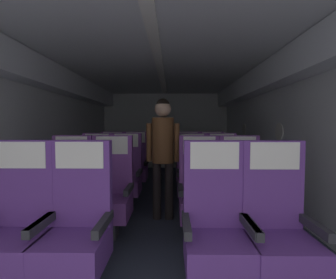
{
  "coord_description": "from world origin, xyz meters",
  "views": [
    {
      "loc": [
        0.19,
        -0.13,
        1.22
      ],
      "look_at": [
        0.12,
        4.28,
        0.98
      ],
      "focal_mm": 26.74,
      "sensor_mm": 36.0,
      "label": 1
    }
  ],
  "objects_px": {
    "seat_c_left_window": "(96,176)",
    "seat_d_left_aisle": "(135,166)",
    "seat_c_right_aisle": "(223,177)",
    "seat_b_left_window": "(69,194)",
    "flight_attendant": "(163,146)",
    "seat_c_left_aisle": "(126,176)",
    "seat_a_left_window": "(17,229)",
    "seat_b_left_aisle": "(111,194)",
    "seat_c_right_window": "(192,176)",
    "seat_a_right_aisle": "(278,232)",
    "seat_d_right_aisle": "(212,166)",
    "seat_a_left_aisle": "(76,230)",
    "seat_a_right_window": "(216,231)",
    "seat_d_left_window": "(112,166)",
    "seat_b_right_window": "(200,194)",
    "seat_b_right_aisle": "(241,194)",
    "seat_d_right_window": "(188,166)"
  },
  "relations": [
    {
      "from": "seat_a_left_window",
      "to": "seat_d_right_aisle",
      "type": "relative_size",
      "value": 1.0
    },
    {
      "from": "seat_c_right_aisle",
      "to": "seat_b_left_window",
      "type": "bearing_deg",
      "value": -153.06
    },
    {
      "from": "seat_a_left_window",
      "to": "seat_a_right_aisle",
      "type": "distance_m",
      "value": 1.88
    },
    {
      "from": "seat_d_left_aisle",
      "to": "seat_c_left_aisle",
      "type": "bearing_deg",
      "value": -90.14
    },
    {
      "from": "seat_c_right_aisle",
      "to": "seat_c_right_window",
      "type": "distance_m",
      "value": 0.45
    },
    {
      "from": "seat_b_left_aisle",
      "to": "seat_c_right_window",
      "type": "distance_m",
      "value": 1.38
    },
    {
      "from": "seat_a_left_window",
      "to": "seat_a_right_aisle",
      "type": "xyz_separation_m",
      "value": [
        1.88,
        -0.02,
        0.0
      ]
    },
    {
      "from": "seat_b_left_window",
      "to": "flight_attendant",
      "type": "distance_m",
      "value": 1.25
    },
    {
      "from": "seat_b_left_window",
      "to": "seat_d_left_aisle",
      "type": "xyz_separation_m",
      "value": [
        0.45,
        1.94,
        0.0
      ]
    },
    {
      "from": "seat_c_right_window",
      "to": "flight_attendant",
      "type": "bearing_deg",
      "value": -132.76
    },
    {
      "from": "seat_a_left_window",
      "to": "seat_d_right_aisle",
      "type": "distance_m",
      "value": 3.44
    },
    {
      "from": "flight_attendant",
      "to": "seat_a_left_window",
      "type": "bearing_deg",
      "value": 40.52
    },
    {
      "from": "seat_d_left_aisle",
      "to": "flight_attendant",
      "type": "distance_m",
      "value": 1.62
    },
    {
      "from": "seat_a_right_aisle",
      "to": "seat_b_right_window",
      "type": "distance_m",
      "value": 1.07
    },
    {
      "from": "seat_a_right_aisle",
      "to": "seat_c_right_aisle",
      "type": "xyz_separation_m",
      "value": [
        0.0,
        1.94,
        0.0
      ]
    },
    {
      "from": "seat_a_left_window",
      "to": "seat_c_left_window",
      "type": "distance_m",
      "value": 1.92
    },
    {
      "from": "seat_c_left_aisle",
      "to": "seat_d_left_aisle",
      "type": "xyz_separation_m",
      "value": [
        0.0,
        0.97,
        0.0
      ]
    },
    {
      "from": "seat_a_right_window",
      "to": "seat_d_right_aisle",
      "type": "relative_size",
      "value": 1.0
    },
    {
      "from": "seat_d_left_aisle",
      "to": "seat_d_right_window",
      "type": "relative_size",
      "value": 1.0
    },
    {
      "from": "seat_c_left_aisle",
      "to": "seat_c_right_aisle",
      "type": "relative_size",
      "value": 1.0
    },
    {
      "from": "seat_b_right_window",
      "to": "seat_a_left_aisle",
      "type": "bearing_deg",
      "value": -136.46
    },
    {
      "from": "seat_d_right_aisle",
      "to": "seat_b_left_window",
      "type": "bearing_deg",
      "value": -134.56
    },
    {
      "from": "seat_c_right_window",
      "to": "seat_b_left_window",
      "type": "bearing_deg",
      "value": -146.27
    },
    {
      "from": "seat_a_left_window",
      "to": "seat_c_left_aisle",
      "type": "relative_size",
      "value": 1.0
    },
    {
      "from": "seat_c_left_aisle",
      "to": "seat_a_right_aisle",
      "type": "bearing_deg",
      "value": -53.38
    },
    {
      "from": "seat_c_left_aisle",
      "to": "seat_b_left_aisle",
      "type": "bearing_deg",
      "value": -89.19
    },
    {
      "from": "seat_c_left_aisle",
      "to": "seat_d_right_aisle",
      "type": "distance_m",
      "value": 1.73
    },
    {
      "from": "flight_attendant",
      "to": "seat_d_right_aisle",
      "type": "bearing_deg",
      "value": -136.6
    },
    {
      "from": "seat_a_left_aisle",
      "to": "seat_c_left_window",
      "type": "distance_m",
      "value": 1.96
    },
    {
      "from": "seat_c_left_window",
      "to": "seat_b_left_aisle",
      "type": "bearing_deg",
      "value": -64.48
    },
    {
      "from": "seat_d_left_aisle",
      "to": "seat_a_left_window",
      "type": "bearing_deg",
      "value": -98.56
    },
    {
      "from": "seat_a_right_aisle",
      "to": "seat_d_left_aisle",
      "type": "distance_m",
      "value": 3.25
    },
    {
      "from": "seat_c_right_window",
      "to": "seat_d_right_aisle",
      "type": "relative_size",
      "value": 1.0
    },
    {
      "from": "seat_a_right_aisle",
      "to": "seat_c_right_aisle",
      "type": "bearing_deg",
      "value": 89.96
    },
    {
      "from": "seat_a_right_window",
      "to": "seat_d_left_window",
      "type": "relative_size",
      "value": 1.0
    },
    {
      "from": "seat_a_right_aisle",
      "to": "seat_b_right_aisle",
      "type": "height_order",
      "value": "same"
    },
    {
      "from": "seat_a_right_window",
      "to": "flight_attendant",
      "type": "relative_size",
      "value": 0.71
    },
    {
      "from": "seat_a_right_aisle",
      "to": "seat_a_right_window",
      "type": "height_order",
      "value": "same"
    },
    {
      "from": "seat_a_right_window",
      "to": "seat_c_left_aisle",
      "type": "xyz_separation_m",
      "value": [
        -1.01,
        1.94,
        0.0
      ]
    },
    {
      "from": "seat_b_right_window",
      "to": "seat_c_left_window",
      "type": "bearing_deg",
      "value": 146.31
    },
    {
      "from": "seat_a_right_window",
      "to": "seat_c_right_window",
      "type": "distance_m",
      "value": 1.93
    },
    {
      "from": "seat_a_left_aisle",
      "to": "seat_c_left_window",
      "type": "xyz_separation_m",
      "value": [
        -0.44,
        1.91,
        0.0
      ]
    },
    {
      "from": "seat_c_right_aisle",
      "to": "seat_c_right_window",
      "type": "relative_size",
      "value": 1.0
    },
    {
      "from": "seat_a_left_window",
      "to": "seat_b_left_window",
      "type": "height_order",
      "value": "same"
    },
    {
      "from": "seat_a_right_window",
      "to": "seat_c_left_aisle",
      "type": "bearing_deg",
      "value": 117.49
    },
    {
      "from": "seat_b_left_window",
      "to": "seat_a_left_aisle",
      "type": "bearing_deg",
      "value": -65.01
    },
    {
      "from": "seat_b_left_aisle",
      "to": "seat_b_right_aisle",
      "type": "height_order",
      "value": "same"
    },
    {
      "from": "seat_c_left_window",
      "to": "seat_d_left_aisle",
      "type": "height_order",
      "value": "same"
    },
    {
      "from": "seat_a_left_aisle",
      "to": "seat_b_right_window",
      "type": "height_order",
      "value": "same"
    },
    {
      "from": "seat_c_right_aisle",
      "to": "seat_a_right_aisle",
      "type": "bearing_deg",
      "value": -90.04
    }
  ]
}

